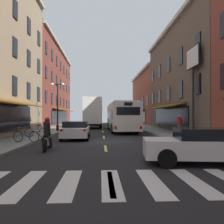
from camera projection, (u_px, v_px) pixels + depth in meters
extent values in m
cube|color=black|center=(104.00, 142.00, 16.18)|extent=(34.80, 80.00, 0.10)
cube|color=#DBCC4C|center=(111.00, 183.00, 6.19)|extent=(0.14, 2.40, 0.01)
cube|color=#DBCC4C|center=(106.00, 148.00, 12.68)|extent=(0.14, 2.40, 0.01)
cube|color=#DBCC4C|center=(104.00, 137.00, 19.17)|extent=(0.14, 2.40, 0.01)
cube|color=#DBCC4C|center=(103.00, 132.00, 25.67)|extent=(0.14, 2.40, 0.01)
cube|color=#DBCC4C|center=(102.00, 128.00, 32.16)|extent=(0.14, 2.40, 0.01)
cube|color=#DBCC4C|center=(102.00, 126.00, 38.65)|extent=(0.14, 2.40, 0.01)
cube|color=#DBCC4C|center=(102.00, 125.00, 45.14)|extent=(0.14, 2.40, 0.01)
cube|color=#DBCC4C|center=(102.00, 123.00, 51.63)|extent=(0.14, 2.40, 0.01)
cube|color=silver|center=(25.00, 184.00, 6.08)|extent=(0.50, 2.80, 0.01)
cube|color=silver|center=(68.00, 183.00, 6.14)|extent=(0.50, 2.80, 0.01)
cube|color=silver|center=(111.00, 183.00, 6.19)|extent=(0.50, 2.80, 0.01)
cube|color=silver|center=(153.00, 182.00, 6.25)|extent=(0.50, 2.80, 0.01)
cube|color=silver|center=(194.00, 181.00, 6.30)|extent=(0.50, 2.80, 0.01)
cube|color=gray|center=(16.00, 141.00, 15.89)|extent=(3.00, 80.00, 0.14)
cube|color=gray|center=(190.00, 140.00, 16.47)|extent=(3.00, 80.00, 0.14)
cube|color=brown|center=(5.00, 100.00, 15.89)|extent=(1.38, 14.93, 0.44)
cube|color=black|center=(15.00, 86.00, 19.68)|extent=(0.10, 1.00, 1.60)
cube|color=black|center=(29.00, 91.00, 23.49)|extent=(0.10, 1.00, 1.60)
cube|color=black|center=(39.00, 94.00, 27.29)|extent=(0.10, 1.00, 1.60)
cube|color=black|center=(15.00, 47.00, 19.73)|extent=(0.10, 1.00, 1.60)
cube|color=black|center=(29.00, 58.00, 23.53)|extent=(0.10, 1.00, 1.60)
cube|color=black|center=(39.00, 66.00, 27.34)|extent=(0.10, 1.00, 1.60)
cube|color=black|center=(15.00, 9.00, 19.77)|extent=(0.10, 1.00, 1.60)
cube|color=black|center=(29.00, 26.00, 23.58)|extent=(0.10, 1.00, 1.60)
cube|color=black|center=(39.00, 39.00, 27.38)|extent=(0.10, 1.00, 1.60)
cube|color=brown|center=(38.00, 86.00, 42.35)|extent=(8.00, 26.57, 13.84)
cube|color=#B2AD9E|center=(61.00, 50.00, 42.64)|extent=(0.44, 26.07, 0.40)
cube|color=black|center=(61.00, 117.00, 42.47)|extent=(0.10, 16.00, 2.10)
cube|color=brown|center=(65.00, 110.00, 42.52)|extent=(1.38, 14.93, 0.44)
cube|color=black|center=(46.00, 97.00, 31.10)|extent=(0.10, 1.00, 1.60)
cube|color=black|center=(52.00, 99.00, 34.90)|extent=(0.10, 1.00, 1.60)
cube|color=black|center=(57.00, 100.00, 38.71)|extent=(0.10, 1.00, 1.60)
cube|color=black|center=(61.00, 102.00, 42.51)|extent=(0.10, 1.00, 1.60)
cube|color=black|center=(64.00, 103.00, 46.31)|extent=(0.10, 1.00, 1.60)
cube|color=black|center=(67.00, 104.00, 50.12)|extent=(0.10, 1.00, 1.60)
cube|color=black|center=(69.00, 105.00, 53.92)|extent=(0.10, 1.00, 1.60)
cube|color=black|center=(46.00, 72.00, 31.14)|extent=(0.10, 1.00, 1.60)
cube|color=black|center=(52.00, 77.00, 34.95)|extent=(0.10, 1.00, 1.60)
cube|color=black|center=(57.00, 81.00, 38.75)|extent=(0.10, 1.00, 1.60)
cube|color=black|center=(61.00, 84.00, 42.56)|extent=(0.10, 1.00, 1.60)
cube|color=black|center=(64.00, 86.00, 46.36)|extent=(0.10, 1.00, 1.60)
cube|color=black|center=(67.00, 89.00, 50.16)|extent=(0.10, 1.00, 1.60)
cube|color=black|center=(69.00, 91.00, 53.97)|extent=(0.10, 1.00, 1.60)
cube|color=black|center=(46.00, 48.00, 31.19)|extent=(0.10, 1.00, 1.60)
cube|color=black|center=(52.00, 55.00, 34.99)|extent=(0.10, 1.00, 1.60)
cube|color=black|center=(57.00, 61.00, 38.80)|extent=(0.10, 1.00, 1.60)
cube|color=black|center=(61.00, 66.00, 42.60)|extent=(0.10, 1.00, 1.60)
cube|color=black|center=(64.00, 70.00, 46.40)|extent=(0.10, 1.00, 1.60)
cube|color=black|center=(67.00, 73.00, 50.21)|extent=(0.10, 1.00, 1.60)
cube|color=black|center=(69.00, 76.00, 54.01)|extent=(0.10, 1.00, 1.60)
cube|color=black|center=(224.00, 24.00, 14.65)|extent=(0.10, 1.00, 1.60)
cube|color=brown|center=(204.00, 79.00, 26.81)|extent=(8.00, 19.90, 11.82)
cube|color=#B2AD9E|center=(168.00, 29.00, 26.68)|extent=(0.44, 19.40, 0.40)
cube|color=black|center=(169.00, 117.00, 26.55)|extent=(0.10, 12.00, 2.10)
cube|color=brown|center=(162.00, 106.00, 26.53)|extent=(1.38, 11.20, 0.44)
cube|color=black|center=(198.00, 84.00, 18.60)|extent=(0.10, 1.00, 1.60)
cube|color=black|center=(181.00, 90.00, 22.59)|extent=(0.10, 1.00, 1.60)
cube|color=black|center=(169.00, 93.00, 26.58)|extent=(0.10, 1.00, 1.60)
cube|color=black|center=(160.00, 96.00, 30.58)|extent=(0.10, 1.00, 1.60)
cube|color=black|center=(153.00, 99.00, 34.57)|extent=(0.10, 1.00, 1.60)
cube|color=black|center=(198.00, 43.00, 18.64)|extent=(0.10, 1.00, 1.60)
cube|color=black|center=(181.00, 56.00, 22.64)|extent=(0.10, 1.00, 1.60)
cube|color=black|center=(169.00, 65.00, 26.63)|extent=(0.10, 1.00, 1.60)
cube|color=black|center=(160.00, 72.00, 30.63)|extent=(0.10, 1.00, 1.60)
cube|color=black|center=(153.00, 77.00, 34.62)|extent=(0.10, 1.00, 1.60)
cube|color=brown|center=(160.00, 99.00, 46.77)|extent=(8.00, 19.90, 10.13)
cube|color=#B2AD9E|center=(139.00, 74.00, 46.63)|extent=(0.44, 19.40, 0.40)
cube|color=black|center=(139.00, 116.00, 46.52)|extent=(0.10, 12.00, 2.10)
cube|color=navy|center=(136.00, 110.00, 46.50)|extent=(1.38, 11.20, 0.44)
cube|color=black|center=(147.00, 100.00, 38.57)|extent=(0.10, 1.00, 1.60)
cube|color=black|center=(143.00, 102.00, 42.56)|extent=(0.10, 1.00, 1.60)
cube|color=black|center=(139.00, 103.00, 46.56)|extent=(0.10, 1.00, 1.60)
cube|color=black|center=(136.00, 104.00, 50.55)|extent=(0.10, 1.00, 1.60)
cube|color=black|center=(134.00, 105.00, 54.55)|extent=(0.10, 1.00, 1.60)
cylinder|color=black|center=(193.00, 101.00, 18.77)|extent=(0.18, 0.18, 5.45)
cylinder|color=black|center=(193.00, 134.00, 18.73)|extent=(0.40, 0.40, 0.24)
cube|color=black|center=(193.00, 57.00, 18.82)|extent=(0.10, 2.43, 1.66)
cube|color=silver|center=(192.00, 57.00, 18.82)|extent=(0.04, 2.27, 1.50)
cube|color=silver|center=(194.00, 57.00, 18.82)|extent=(0.04, 2.27, 1.50)
cube|color=white|center=(121.00, 116.00, 26.12)|extent=(2.72, 11.50, 2.60)
cube|color=silver|center=(121.00, 104.00, 26.14)|extent=(2.50, 10.30, 0.16)
cube|color=black|center=(121.00, 115.00, 26.42)|extent=(2.73, 9.10, 0.96)
cube|color=#19723F|center=(121.00, 126.00, 26.10)|extent=(2.75, 11.10, 0.36)
cube|color=black|center=(117.00, 115.00, 31.80)|extent=(2.25, 0.15, 1.10)
cube|color=black|center=(128.00, 111.00, 20.44)|extent=(2.05, 0.15, 0.70)
cube|color=silver|center=(128.00, 123.00, 20.42)|extent=(2.15, 0.13, 0.64)
cube|color=black|center=(128.00, 104.00, 20.44)|extent=(0.70, 0.11, 0.28)
cube|color=red|center=(116.00, 128.00, 20.33)|extent=(0.20, 0.08, 0.28)
cube|color=red|center=(141.00, 128.00, 20.47)|extent=(0.20, 0.08, 0.28)
cylinder|color=black|center=(109.00, 125.00, 29.75)|extent=(0.31, 1.00, 1.00)
cylinder|color=black|center=(128.00, 125.00, 29.90)|extent=(0.31, 1.00, 1.00)
cylinder|color=black|center=(113.00, 128.00, 22.80)|extent=(0.31, 1.00, 1.00)
cylinder|color=black|center=(137.00, 128.00, 22.95)|extent=(0.31, 1.00, 1.00)
cube|color=#B21E19|center=(93.00, 117.00, 34.86)|extent=(2.35, 2.08, 2.40)
cube|color=black|center=(93.00, 111.00, 35.84)|extent=(2.00, 0.15, 0.80)
cube|color=white|center=(92.00, 111.00, 31.55)|extent=(2.51, 4.69, 3.37)
cube|color=maroon|center=(102.00, 109.00, 31.64)|extent=(0.13, 2.78, 0.90)
cube|color=black|center=(93.00, 124.00, 32.54)|extent=(2.05, 6.30, 0.24)
cylinder|color=black|center=(85.00, 124.00, 34.56)|extent=(0.30, 0.91, 0.90)
cylinder|color=black|center=(100.00, 124.00, 34.72)|extent=(0.30, 0.91, 0.90)
cylinder|color=black|center=(84.00, 125.00, 30.75)|extent=(0.30, 0.91, 0.90)
cylinder|color=black|center=(101.00, 125.00, 30.91)|extent=(0.30, 0.91, 0.90)
cube|color=black|center=(93.00, 122.00, 42.10)|extent=(1.95, 4.46, 0.74)
cube|color=black|center=(93.00, 119.00, 41.93)|extent=(1.76, 2.42, 0.49)
cube|color=red|center=(88.00, 121.00, 39.87)|extent=(0.20, 0.06, 0.14)
cube|color=red|center=(97.00, 121.00, 39.96)|extent=(0.20, 0.06, 0.14)
cylinder|color=black|center=(88.00, 123.00, 43.55)|extent=(0.23, 0.64, 0.64)
cylinder|color=black|center=(98.00, 123.00, 43.67)|extent=(0.23, 0.64, 0.64)
cylinder|color=black|center=(88.00, 124.00, 40.53)|extent=(0.23, 0.64, 0.64)
cylinder|color=black|center=(98.00, 124.00, 40.64)|extent=(0.23, 0.64, 0.64)
cube|color=silver|center=(205.00, 148.00, 8.63)|extent=(4.55, 2.26, 0.65)
cube|color=black|center=(210.00, 134.00, 8.62)|extent=(2.54, 1.86, 0.43)
cylinder|color=black|center=(167.00, 158.00, 7.90)|extent=(0.66, 0.29, 0.64)
cylinder|color=black|center=(160.00, 151.00, 9.55)|extent=(0.66, 0.29, 0.64)
cube|color=silver|center=(76.00, 131.00, 17.79)|extent=(1.92, 4.69, 0.65)
cube|color=black|center=(76.00, 124.00, 17.61)|extent=(1.73, 2.54, 0.46)
cube|color=red|center=(62.00, 130.00, 15.43)|extent=(0.20, 0.06, 0.14)
cube|color=red|center=(85.00, 130.00, 15.53)|extent=(0.20, 0.06, 0.14)
cylinder|color=black|center=(67.00, 133.00, 19.36)|extent=(0.23, 0.64, 0.64)
cylinder|color=black|center=(89.00, 133.00, 19.47)|extent=(0.23, 0.64, 0.64)
cylinder|color=black|center=(61.00, 137.00, 16.10)|extent=(0.23, 0.64, 0.64)
cylinder|color=black|center=(87.00, 136.00, 16.21)|extent=(0.23, 0.64, 0.64)
cylinder|color=black|center=(49.00, 142.00, 12.70)|extent=(0.15, 0.63, 0.62)
cylinder|color=black|center=(45.00, 146.00, 11.26)|extent=(0.17, 0.63, 0.62)
cylinder|color=#B2B2B7|center=(49.00, 137.00, 12.58)|extent=(0.09, 0.33, 0.68)
ellipsoid|color=black|center=(48.00, 134.00, 12.16)|extent=(0.36, 0.58, 0.28)
cube|color=black|center=(47.00, 136.00, 11.77)|extent=(0.30, 0.58, 0.12)
cube|color=#B2B2B7|center=(47.00, 142.00, 11.98)|extent=(0.27, 0.42, 0.30)
cylinder|color=#B2B2B7|center=(49.00, 129.00, 12.49)|extent=(0.62, 0.09, 0.04)
cylinder|color=black|center=(47.00, 128.00, 11.84)|extent=(0.37, 0.48, 0.66)
sphere|color=maroon|center=(47.00, 120.00, 11.96)|extent=(0.26, 0.26, 0.26)
cylinder|color=black|center=(43.00, 143.00, 11.84)|extent=(0.17, 0.37, 0.56)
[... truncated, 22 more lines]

